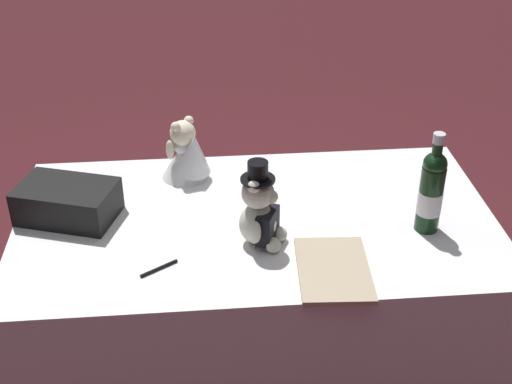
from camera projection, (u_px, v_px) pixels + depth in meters
name	position (u px, v px, depth m)	size (l,w,h in m)	color
ground_plane	(256.00, 379.00, 2.64)	(12.00, 12.00, 0.00)	#47191E
reception_table	(256.00, 305.00, 2.45)	(1.54, 0.86, 0.72)	white
teddy_bear_groom	(260.00, 212.00, 2.09)	(0.15, 0.14, 0.28)	silver
teddy_bear_bride	(187.00, 154.00, 2.44)	(0.21, 0.21, 0.22)	white
champagne_bottle	(431.00, 190.00, 2.14)	(0.08, 0.08, 0.33)	black
signing_pen	(160.00, 268.00, 2.04)	(0.11, 0.08, 0.01)	black
gift_case_black	(67.00, 202.00, 2.25)	(0.35, 0.28, 0.11)	black
guestbook	(334.00, 270.00, 2.02)	(0.20, 0.30, 0.02)	tan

